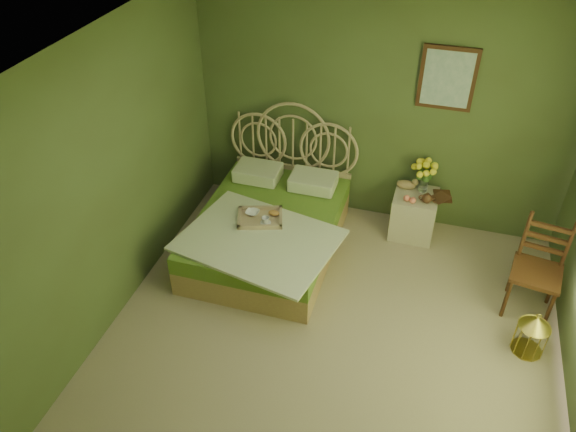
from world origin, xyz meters
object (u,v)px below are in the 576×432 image
(nightstand, at_px, (415,207))
(birdcage, at_px, (532,335))
(bed, at_px, (269,226))
(chair, at_px, (538,261))

(nightstand, bearing_deg, birdcage, -50.01)
(bed, relative_size, birdcage, 5.07)
(nightstand, relative_size, chair, 0.96)
(bed, distance_m, nightstand, 1.61)
(bed, height_order, nightstand, bed)
(bed, height_order, birdcage, bed)
(bed, height_order, chair, bed)
(bed, bearing_deg, nightstand, 25.93)
(birdcage, bearing_deg, nightstand, 129.99)
(bed, relative_size, nightstand, 2.21)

